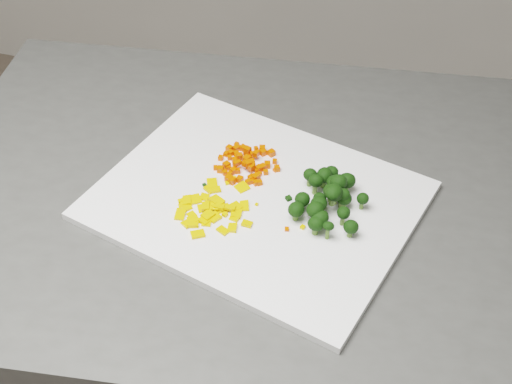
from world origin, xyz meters
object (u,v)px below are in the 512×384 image
(broccoli_pile, at_px, (331,195))
(pepper_pile, at_px, (218,205))
(cutting_board, at_px, (256,200))
(counter_block, at_px, (257,370))
(carrot_pile, at_px, (247,158))

(broccoli_pile, bearing_deg, pepper_pile, -164.02)
(cutting_board, distance_m, pepper_pile, 0.06)
(pepper_pile, distance_m, broccoli_pile, 0.15)
(cutting_board, height_order, broccoli_pile, broccoli_pile)
(counter_block, xyz_separation_m, broccoli_pile, (0.10, -0.02, 0.49))
(carrot_pile, bearing_deg, cutting_board, -63.01)
(counter_block, distance_m, cutting_board, 0.46)
(carrot_pile, xyz_separation_m, broccoli_pile, (0.13, -0.05, 0.01))
(counter_block, bearing_deg, cutting_board, -78.95)
(carrot_pile, bearing_deg, counter_block, -51.89)
(cutting_board, height_order, carrot_pile, carrot_pile)
(counter_block, distance_m, broccoli_pile, 0.50)
(counter_block, relative_size, pepper_pile, 8.84)
(carrot_pile, relative_size, broccoli_pile, 0.83)
(counter_block, relative_size, cutting_board, 2.28)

